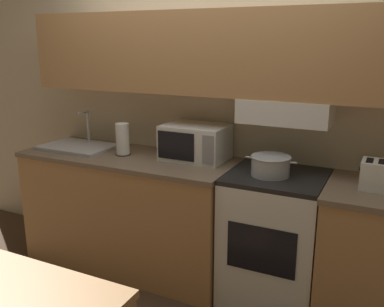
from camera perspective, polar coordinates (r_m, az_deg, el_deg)
ground_plane at (r=3.68m, az=3.31°, el=-14.11°), size 16.00×16.00×0.00m
wall_back at (r=3.17m, az=3.52°, el=8.99°), size 5.32×0.38×2.55m
lower_counter_main at (r=3.49m, az=-8.23°, el=-7.49°), size 1.70×0.66×0.92m
lower_counter_right_stub at (r=2.96m, az=22.72°, el=-12.80°), size 0.60×0.66×0.92m
stove_range at (r=3.06m, az=10.84°, el=-11.00°), size 0.63×0.61×0.92m
cooking_pot at (r=2.84m, az=10.43°, el=-1.52°), size 0.34×0.26×0.13m
microwave at (r=3.17m, az=0.46°, el=1.53°), size 0.47×0.35×0.26m
sink_basin at (r=3.64m, az=-15.01°, el=0.97°), size 0.58×0.40×0.29m
paper_towel_roll at (r=3.33m, az=-9.24°, el=1.88°), size 0.12×0.12×0.25m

